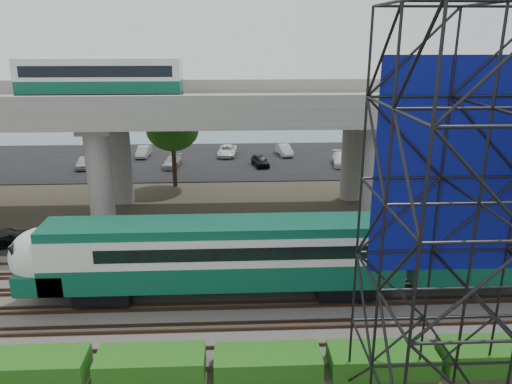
{
  "coord_description": "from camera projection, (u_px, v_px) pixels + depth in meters",
  "views": [
    {
      "loc": [
        -0.37,
        -22.55,
        14.13
      ],
      "look_at": [
        0.98,
        6.0,
        5.02
      ],
      "focal_mm": 35.0,
      "sensor_mm": 36.0,
      "label": 1
    }
  ],
  "objects": [
    {
      "name": "ground",
      "position": [
        242.0,
        320.0,
        25.77
      ],
      "size": [
        140.0,
        140.0,
        0.0
      ],
      "primitive_type": "plane",
      "color": "#474233",
      "rests_on": "ground"
    },
    {
      "name": "ballast_bed",
      "position": [
        242.0,
        298.0,
        27.65
      ],
      "size": [
        90.0,
        12.0,
        0.2
      ],
      "primitive_type": "cube",
      "color": "slate",
      "rests_on": "ground"
    },
    {
      "name": "service_road",
      "position": [
        239.0,
        239.0,
        35.75
      ],
      "size": [
        90.0,
        5.0,
        0.08
      ],
      "primitive_type": "cube",
      "color": "black",
      "rests_on": "ground"
    },
    {
      "name": "parking_lot",
      "position": [
        236.0,
        160.0,
        58.12
      ],
      "size": [
        90.0,
        18.0,
        0.08
      ],
      "primitive_type": "cube",
      "color": "black",
      "rests_on": "ground"
    },
    {
      "name": "harbor_water",
      "position": [
        235.0,
        127.0,
        79.06
      ],
      "size": [
        140.0,
        40.0,
        0.03
      ],
      "primitive_type": "cube",
      "color": "slate",
      "rests_on": "ground"
    },
    {
      "name": "rail_tracks",
      "position": [
        242.0,
        296.0,
        27.59
      ],
      "size": [
        90.0,
        9.52,
        0.16
      ],
      "color": "#472D1E",
      "rests_on": "ballast_bed"
    },
    {
      "name": "commuter_train",
      "position": [
        263.0,
        252.0,
        26.86
      ],
      "size": [
        29.3,
        3.06,
        4.3
      ],
      "color": "black",
      "rests_on": "rail_tracks"
    },
    {
      "name": "overpass",
      "position": [
        228.0,
        114.0,
        38.47
      ],
      "size": [
        80.0,
        12.0,
        12.4
      ],
      "color": "#9E9B93",
      "rests_on": "ground"
    },
    {
      "name": "hedge_strip",
      "position": [
        268.0,
        362.0,
        21.56
      ],
      "size": [
        34.6,
        1.8,
        1.2
      ],
      "color": "#185613",
      "rests_on": "ground"
    },
    {
      "name": "trees",
      "position": [
        178.0,
        147.0,
        39.26
      ],
      "size": [
        40.94,
        16.94,
        7.69
      ],
      "color": "#382314",
      "rests_on": "ground"
    },
    {
      "name": "parked_cars",
      "position": [
        254.0,
        155.0,
        57.7
      ],
      "size": [
        34.84,
        9.65,
        1.31
      ],
      "color": "silver",
      "rests_on": "parking_lot"
    }
  ]
}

